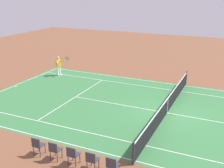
% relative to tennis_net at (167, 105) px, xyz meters
% --- Properties ---
extents(ground_plane, '(60.00, 60.00, 0.00)m').
position_rel_tennis_net_xyz_m(ground_plane, '(0.00, 0.00, -0.49)').
color(ground_plane, brown).
extents(court_slab, '(24.20, 11.40, 0.00)m').
position_rel_tennis_net_xyz_m(court_slab, '(0.00, 0.00, -0.49)').
color(court_slab, '#387A42').
rests_on(court_slab, ground_plane).
extents(court_line_markings, '(23.85, 11.05, 0.01)m').
position_rel_tennis_net_xyz_m(court_line_markings, '(0.00, 0.00, -0.49)').
color(court_line_markings, white).
rests_on(court_line_markings, ground_plane).
extents(tennis_net, '(0.10, 11.70, 1.08)m').
position_rel_tennis_net_xyz_m(tennis_net, '(0.00, 0.00, 0.00)').
color(tennis_net, '#2D2D33').
rests_on(tennis_net, ground_plane).
extents(tennis_player_near, '(1.16, 0.75, 1.70)m').
position_rel_tennis_net_xyz_m(tennis_player_near, '(10.36, -3.80, 0.44)').
color(tennis_player_near, white).
rests_on(tennis_player_near, ground_plane).
extents(tennis_ball, '(0.07, 0.07, 0.07)m').
position_rel_tennis_net_xyz_m(tennis_ball, '(-0.31, 0.12, -0.46)').
color(tennis_ball, '#CCE01E').
rests_on(tennis_ball, ground_plane).
extents(spectator_chair_0, '(0.44, 0.44, 0.88)m').
position_rel_tennis_net_xyz_m(spectator_chair_0, '(0.48, 6.86, 0.03)').
color(spectator_chair_0, '#38383D').
rests_on(spectator_chair_0, ground_plane).
extents(spectator_chair_1, '(0.44, 0.44, 0.88)m').
position_rel_tennis_net_xyz_m(spectator_chair_1, '(1.39, 6.86, 0.03)').
color(spectator_chair_1, '#38383D').
rests_on(spectator_chair_1, ground_plane).
extents(spectator_chair_2, '(0.44, 0.44, 0.88)m').
position_rel_tennis_net_xyz_m(spectator_chair_2, '(2.30, 6.86, 0.03)').
color(spectator_chair_2, '#38383D').
rests_on(spectator_chair_2, ground_plane).
extents(spectator_chair_3, '(0.44, 0.44, 0.88)m').
position_rel_tennis_net_xyz_m(spectator_chair_3, '(3.22, 6.86, 0.03)').
color(spectator_chair_3, '#38383D').
rests_on(spectator_chair_3, ground_plane).
extents(spectator_chair_4, '(0.44, 0.44, 0.88)m').
position_rel_tennis_net_xyz_m(spectator_chair_4, '(4.13, 6.86, 0.03)').
color(spectator_chair_4, '#38383D').
rests_on(spectator_chair_4, ground_plane).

